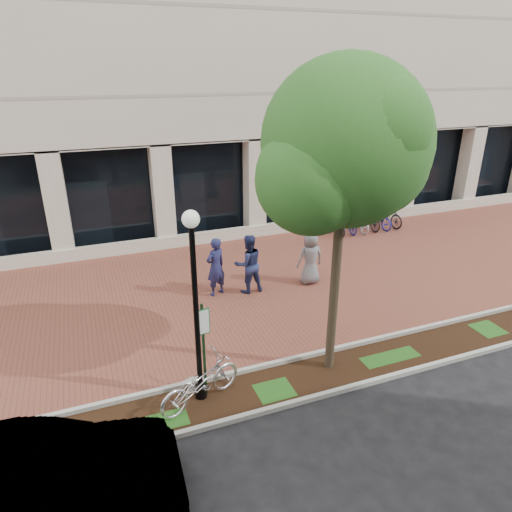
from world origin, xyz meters
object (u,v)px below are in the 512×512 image
object	(u,v)px
bollard	(333,221)
sedan_near_curb	(30,489)
pedestrian_left	(216,267)
lamppost	(195,300)
street_tree	(346,154)
parking_sign	(203,339)
pedestrian_mid	(248,264)
pedestrian_right	(310,258)
locked_bicycle	(200,382)
bike_rack_cluster	(362,219)

from	to	relation	value
bollard	sedan_near_curb	world-z (taller)	sedan_near_curb
pedestrian_left	bollard	size ratio (longest dim) A/B	2.24
lamppost	street_tree	world-z (taller)	street_tree
street_tree	bollard	distance (m)	11.48
parking_sign	pedestrian_mid	size ratio (longest dim) A/B	1.18
pedestrian_mid	bollard	size ratio (longest dim) A/B	2.28
pedestrian_left	pedestrian_right	xyz separation A→B (m)	(3.27, -0.32, -0.06)
parking_sign	lamppost	xyz separation A→B (m)	(-0.13, -0.03, 1.01)
pedestrian_right	sedan_near_curb	bearing A→B (deg)	38.83
pedestrian_left	sedan_near_curb	distance (m)	8.54
pedestrian_mid	locked_bicycle	bearing A→B (deg)	56.03
street_tree	bike_rack_cluster	xyz separation A→B (m)	(6.52, 8.57, -4.80)
bollard	pedestrian_left	bearing A→B (deg)	-148.25
lamppost	bike_rack_cluster	bearing A→B (deg)	40.88
lamppost	locked_bicycle	distance (m)	1.98
street_tree	pedestrian_mid	world-z (taller)	street_tree
street_tree	pedestrian_right	world-z (taller)	street_tree
lamppost	parking_sign	bearing A→B (deg)	14.07
parking_sign	street_tree	xyz separation A→B (m)	(3.24, -0.05, 3.82)
parking_sign	pedestrian_right	world-z (taller)	parking_sign
locked_bicycle	lamppost	bearing A→B (deg)	-35.56
lamppost	bollard	bearing A→B (deg)	46.20
pedestrian_left	pedestrian_mid	world-z (taller)	pedestrian_mid
bollard	sedan_near_curb	distance (m)	16.27
street_tree	pedestrian_right	bearing A→B (deg)	69.18
parking_sign	bike_rack_cluster	bearing A→B (deg)	32.01
pedestrian_right	bollard	size ratio (longest dim) A/B	2.12
parking_sign	locked_bicycle	xyz separation A→B (m)	(-0.18, -0.22, -0.96)
lamppost	bollard	size ratio (longest dim) A/B	5.05
bollard	street_tree	bearing A→B (deg)	-120.22
parking_sign	pedestrian_left	size ratio (longest dim) A/B	1.19
lamppost	pedestrian_mid	world-z (taller)	lamppost
lamppost	street_tree	distance (m)	4.38
bike_rack_cluster	pedestrian_mid	bearing A→B (deg)	-150.14
locked_bicycle	pedestrian_left	distance (m)	5.28
lamppost	pedestrian_left	world-z (taller)	lamppost
locked_bicycle	pedestrian_mid	world-z (taller)	pedestrian_mid
pedestrian_left	sedan_near_curb	world-z (taller)	pedestrian_left
bollard	bike_rack_cluster	bearing A→B (deg)	-17.87
bollard	bike_rack_cluster	xyz separation A→B (m)	(1.28, -0.41, 0.08)
pedestrian_mid	pedestrian_right	world-z (taller)	pedestrian_mid
street_tree	pedestrian_mid	bearing A→B (deg)	96.45
lamppost	bollard	world-z (taller)	lamppost
street_tree	bollard	size ratio (longest dim) A/B	8.28
lamppost	pedestrian_left	size ratio (longest dim) A/B	2.25
lamppost	pedestrian_mid	xyz separation A→B (m)	(2.85, 4.58, -1.51)
pedestrian_right	locked_bicycle	bearing A→B (deg)	43.11
pedestrian_left	bike_rack_cluster	xyz separation A→B (m)	(8.10, 3.81, -0.47)
parking_sign	sedan_near_curb	world-z (taller)	parking_sign
pedestrian_mid	sedan_near_curb	size ratio (longest dim) A/B	0.42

